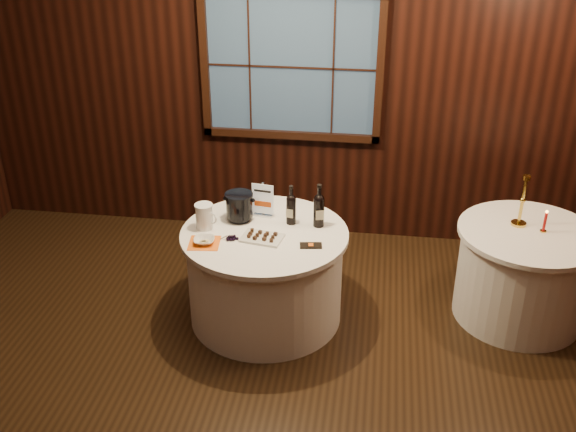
% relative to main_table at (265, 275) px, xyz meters
% --- Properties ---
extents(ground, '(6.00, 6.00, 0.00)m').
position_rel_main_table_xyz_m(ground, '(0.00, -1.00, -0.39)').
color(ground, black).
rests_on(ground, ground).
extents(back_wall, '(6.00, 0.10, 3.00)m').
position_rel_main_table_xyz_m(back_wall, '(0.00, 1.48, 1.16)').
color(back_wall, black).
rests_on(back_wall, ground).
extents(main_table, '(1.28, 1.28, 0.77)m').
position_rel_main_table_xyz_m(main_table, '(0.00, 0.00, 0.00)').
color(main_table, white).
rests_on(main_table, ground).
extents(side_table, '(1.08, 1.08, 0.77)m').
position_rel_main_table_xyz_m(side_table, '(2.00, 0.30, 0.00)').
color(side_table, white).
rests_on(side_table, ground).
extents(sign_stand, '(0.17, 0.10, 0.28)m').
position_rel_main_table_xyz_m(sign_stand, '(-0.05, 0.27, 0.48)').
color(sign_stand, silver).
rests_on(sign_stand, main_table).
extents(port_bottle_left, '(0.08, 0.08, 0.32)m').
position_rel_main_table_xyz_m(port_bottle_left, '(0.18, 0.17, 0.52)').
color(port_bottle_left, black).
rests_on(port_bottle_left, main_table).
extents(port_bottle_right, '(0.08, 0.09, 0.35)m').
position_rel_main_table_xyz_m(port_bottle_right, '(0.40, 0.16, 0.53)').
color(port_bottle_right, black).
rests_on(port_bottle_right, main_table).
extents(ice_bucket, '(0.22, 0.22, 0.23)m').
position_rel_main_table_xyz_m(ice_bucket, '(-0.23, 0.17, 0.50)').
color(ice_bucket, black).
rests_on(ice_bucket, main_table).
extents(chocolate_plate, '(0.33, 0.25, 0.04)m').
position_rel_main_table_xyz_m(chocolate_plate, '(0.00, -0.11, 0.40)').
color(chocolate_plate, silver).
rests_on(chocolate_plate, main_table).
extents(chocolate_box, '(0.17, 0.10, 0.01)m').
position_rel_main_table_xyz_m(chocolate_box, '(0.37, -0.17, 0.39)').
color(chocolate_box, black).
rests_on(chocolate_box, main_table).
extents(grape_bunch, '(0.15, 0.07, 0.03)m').
position_rel_main_table_xyz_m(grape_bunch, '(-0.22, -0.16, 0.40)').
color(grape_bunch, black).
rests_on(grape_bunch, main_table).
extents(glass_pitcher, '(0.18, 0.14, 0.20)m').
position_rel_main_table_xyz_m(glass_pitcher, '(-0.46, -0.00, 0.48)').
color(glass_pitcher, white).
rests_on(glass_pitcher, main_table).
extents(orange_napkin, '(0.25, 0.25, 0.00)m').
position_rel_main_table_xyz_m(orange_napkin, '(-0.41, -0.23, 0.38)').
color(orange_napkin, orange).
rests_on(orange_napkin, main_table).
extents(cracker_bowl, '(0.17, 0.17, 0.04)m').
position_rel_main_table_xyz_m(cracker_bowl, '(-0.41, -0.23, 0.41)').
color(cracker_bowl, silver).
rests_on(cracker_bowl, orange_napkin).
extents(brass_candlestick, '(0.12, 0.12, 0.42)m').
position_rel_main_table_xyz_m(brass_candlestick, '(1.93, 0.39, 0.53)').
color(brass_candlestick, gold).
rests_on(brass_candlestick, side_table).
extents(red_candle, '(0.05, 0.05, 0.18)m').
position_rel_main_table_xyz_m(red_candle, '(2.09, 0.30, 0.46)').
color(red_candle, gold).
rests_on(red_candle, side_table).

